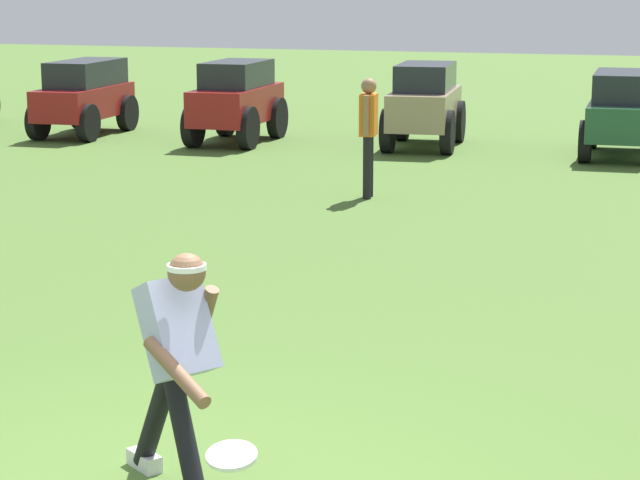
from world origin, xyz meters
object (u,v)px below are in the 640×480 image
(teammate_near_sideline, at_px, (368,126))
(parked_car_slot_d, at_px, (425,103))
(parked_car_slot_b, at_px, (84,95))
(parked_car_slot_c, at_px, (236,100))
(parked_car_slot_e, at_px, (621,111))
(frisbee_thrower, at_px, (177,357))
(frisbee_in_flight, at_px, (232,456))

(teammate_near_sideline, bearing_deg, parked_car_slot_d, 94.06)
(teammate_near_sideline, distance_m, parked_car_slot_b, 8.12)
(parked_car_slot_c, bearing_deg, teammate_near_sideline, -51.92)
(parked_car_slot_b, distance_m, parked_car_slot_d, 6.24)
(parked_car_slot_b, bearing_deg, teammate_near_sideline, -35.70)
(parked_car_slot_c, distance_m, parked_car_slot_e, 6.46)
(parked_car_slot_b, relative_size, parked_car_slot_e, 1.00)
(frisbee_thrower, relative_size, parked_car_slot_d, 0.58)
(frisbee_thrower, height_order, parked_car_slot_e, frisbee_thrower)
(frisbee_in_flight, distance_m, teammate_near_sideline, 10.29)
(teammate_near_sideline, bearing_deg, frisbee_thrower, -81.38)
(frisbee_thrower, xyz_separation_m, parked_car_slot_b, (-8.02, 14.18, -0.07))
(frisbee_in_flight, distance_m, parked_car_slot_b, 17.13)
(parked_car_slot_e, bearing_deg, parked_car_slot_d, 178.32)
(parked_car_slot_d, bearing_deg, frisbee_thrower, -82.94)
(frisbee_thrower, distance_m, parked_car_slot_d, 14.53)
(parked_car_slot_d, bearing_deg, parked_car_slot_c, -173.20)
(parked_car_slot_b, height_order, parked_car_slot_d, parked_car_slot_d)
(parked_car_slot_e, bearing_deg, frisbee_thrower, -95.73)
(parked_car_slot_b, xyz_separation_m, parked_car_slot_c, (3.00, -0.15, 0.02))
(parked_car_slot_c, bearing_deg, parked_car_slot_b, 177.07)
(parked_car_slot_b, distance_m, parked_car_slot_e, 9.46)
(frisbee_in_flight, height_order, parked_car_slot_b, parked_car_slot_b)
(frisbee_in_flight, relative_size, parked_car_slot_e, 0.12)
(parked_car_slot_c, bearing_deg, frisbee_thrower, -70.31)
(parked_car_slot_c, bearing_deg, parked_car_slot_e, 2.59)
(parked_car_slot_c, distance_m, parked_car_slot_d, 3.26)
(parked_car_slot_b, bearing_deg, parked_car_slot_c, -2.93)
(frisbee_in_flight, distance_m, parked_car_slot_c, 15.70)
(frisbee_thrower, bearing_deg, teammate_near_sideline, 98.62)
(parked_car_slot_b, xyz_separation_m, parked_car_slot_d, (6.24, 0.23, 0.02))
(frisbee_thrower, height_order, frisbee_in_flight, frisbee_thrower)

